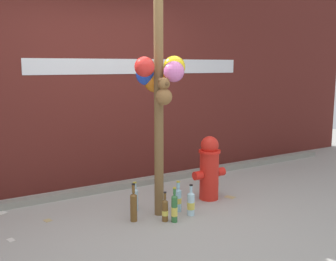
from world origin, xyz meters
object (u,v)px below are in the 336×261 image
at_px(bottle_1, 134,206).
at_px(bottle_3, 178,199).
at_px(bottle_5, 165,210).
at_px(bottle_4, 174,208).
at_px(fire_hydrant, 209,168).
at_px(bottle_2, 191,203).
at_px(memorial_post, 159,65).
at_px(bottle_0, 135,198).

height_order(bottle_1, bottle_3, bottle_1).
bearing_deg(bottle_5, bottle_4, -45.15).
bearing_deg(bottle_1, fire_hydrant, 8.36).
distance_m(bottle_1, bottle_3, 0.56).
bearing_deg(bottle_2, memorial_post, 139.75).
xyz_separation_m(bottle_1, bottle_2, (0.61, -0.17, -0.03)).
bearing_deg(bottle_0, fire_hydrant, -7.25).
distance_m(bottle_0, bottle_3, 0.49).
bearing_deg(bottle_4, fire_hydrant, 28.10).
height_order(bottle_2, bottle_3, bottle_3).
bearing_deg(bottle_1, bottle_2, -15.64).
distance_m(bottle_1, bottle_4, 0.43).
bearing_deg(bottle_0, bottle_2, -45.38).
distance_m(bottle_1, bottle_5, 0.33).
relative_size(bottle_2, bottle_3, 0.99).
relative_size(bottle_0, bottle_1, 0.81).
height_order(memorial_post, bottle_4, memorial_post).
height_order(fire_hydrant, bottle_0, fire_hydrant).
bearing_deg(bottle_2, bottle_0, 134.62).
distance_m(fire_hydrant, bottle_4, 0.90).
bearing_deg(bottle_5, bottle_2, 0.11).
bearing_deg(bottle_3, bottle_4, -130.05).
relative_size(memorial_post, bottle_3, 8.07).
xyz_separation_m(bottle_2, bottle_5, (-0.33, -0.00, -0.01)).
xyz_separation_m(fire_hydrant, bottle_5, (-0.83, -0.33, -0.27)).
height_order(bottle_3, bottle_4, bottle_4).
bearing_deg(bottle_0, bottle_3, -35.57).
height_order(bottle_0, bottle_3, bottle_3).
xyz_separation_m(memorial_post, bottle_3, (0.21, -0.05, -1.47)).
bearing_deg(fire_hydrant, bottle_5, -158.06).
distance_m(fire_hydrant, bottle_1, 1.14).
relative_size(memorial_post, bottle_5, 8.83).
height_order(memorial_post, fire_hydrant, memorial_post).
relative_size(fire_hydrant, bottle_4, 2.08).
relative_size(bottle_1, bottle_5, 1.28).
bearing_deg(bottle_0, bottle_5, -75.36).
bearing_deg(fire_hydrant, bottle_2, -146.31).
height_order(bottle_1, bottle_5, bottle_1).
bearing_deg(bottle_2, bottle_3, 107.34).
relative_size(memorial_post, bottle_0, 8.54).
relative_size(bottle_0, bottle_5, 1.03).
bearing_deg(bottle_1, bottle_5, -31.46).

